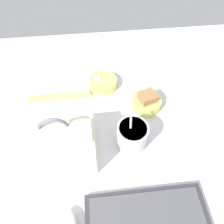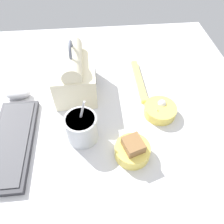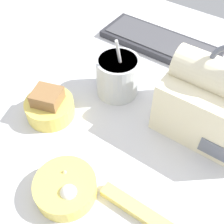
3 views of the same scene
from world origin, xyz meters
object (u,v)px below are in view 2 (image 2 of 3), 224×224
Objects in this scene: lunch_bag at (75,75)px; bento_bowl_sandwich at (132,150)px; bento_bowl_snacks at (160,110)px; soup_cup at (82,128)px; keyboard at (12,143)px; computer_mouse at (18,94)px; chopstick_case at (139,80)px.

lunch_bag is 1.98× the size of bento_bowl_sandwich.
bento_bowl_sandwich is 19.39cm from bento_bowl_snacks.
keyboard is at bearing 92.65° from soup_cup.
computer_mouse reaches higher than keyboard.
bento_bowl_snacks is (7.27, -26.73, -3.03)cm from soup_cup.
computer_mouse is 46.44cm from chopstick_case.
chopstick_case is at bearing -84.94° from computer_mouse.
keyboard is 3.15× the size of bento_bowl_sandwich.
keyboard is 3.60× the size of computer_mouse.
bento_bowl_sandwich reaches higher than computer_mouse.
keyboard is 22.51cm from soup_cup.
keyboard is 1.41× the size of chopstick_case.
soup_cup reaches higher than chopstick_case.
computer_mouse is at bearing 53.72° from bento_bowl_sandwich.
lunch_bag is 22.64cm from computer_mouse.
chopstick_case is (2.31, -24.49, -6.86)cm from lunch_bag.
lunch_bag is at bearing 62.69° from bento_bowl_snacks.
lunch_bag is 25.53cm from chopstick_case.
bento_bowl_sandwich is at bearing 141.47° from bento_bowl_snacks.
computer_mouse is at bearing 4.45° from keyboard.
keyboard is at bearing 139.05° from lunch_bag.
keyboard is 1.59× the size of lunch_bag.
computer_mouse is at bearing 94.68° from lunch_bag.
lunch_bag reaches higher than soup_cup.
bento_bowl_sandwich reaches higher than chopstick_case.
lunch_bag is at bearing 95.39° from chopstick_case.
soup_cup is 31.48cm from computer_mouse.
chopstick_case is (4.09, -46.25, -0.88)cm from computer_mouse.
soup_cup reaches higher than bento_bowl_sandwich.
bento_bowl_sandwich is 1.15× the size of computer_mouse.
keyboard is at bearing 99.63° from bento_bowl_snacks.
bento_bowl_snacks is at bearing -104.51° from computer_mouse.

